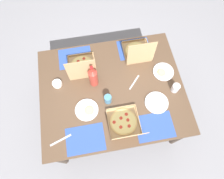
# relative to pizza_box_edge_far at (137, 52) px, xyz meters

# --- Properties ---
(ground_plane) EXTENTS (6.00, 6.00, 0.00)m
(ground_plane) POSITION_rel_pizza_box_edge_far_xyz_m (0.35, 0.37, -0.79)
(ground_plane) COLOR gray
(dining_table) EXTENTS (1.48, 1.20, 0.74)m
(dining_table) POSITION_rel_pizza_box_edge_far_xyz_m (0.35, 0.37, -0.14)
(dining_table) COLOR #3F3328
(dining_table) RESTS_ON ground_plane
(placemat_near_left) EXTENTS (0.36, 0.26, 0.00)m
(placemat_near_left) POSITION_rel_pizza_box_edge_far_xyz_m (0.02, -0.08, -0.05)
(placemat_near_left) COLOR #2D4C9E
(placemat_near_left) RESTS_ON dining_table
(placemat_near_right) EXTENTS (0.36, 0.26, 0.00)m
(placemat_near_right) POSITION_rel_pizza_box_edge_far_xyz_m (0.68, -0.08, -0.05)
(placemat_near_right) COLOR #2D4C9E
(placemat_near_right) RESTS_ON dining_table
(placemat_far_left) EXTENTS (0.36, 0.26, 0.00)m
(placemat_far_left) POSITION_rel_pizza_box_edge_far_xyz_m (0.02, 0.82, -0.05)
(placemat_far_left) COLOR #2D4C9E
(placemat_far_left) RESTS_ON dining_table
(placemat_far_right) EXTENTS (0.36, 0.26, 0.00)m
(placemat_far_right) POSITION_rel_pizza_box_edge_far_xyz_m (0.68, 0.82, -0.05)
(placemat_far_right) COLOR #2D4C9E
(placemat_far_right) RESTS_ON dining_table
(pizza_box_edge_far) EXTENTS (0.29, 0.29, 0.32)m
(pizza_box_edge_far) POSITION_rel_pizza_box_edge_far_xyz_m (0.00, 0.00, 0.00)
(pizza_box_edge_far) COLOR tan
(pizza_box_edge_far) RESTS_ON dining_table
(pizza_box_corner_left) EXTENTS (0.29, 0.29, 0.32)m
(pizza_box_corner_left) POSITION_rel_pizza_box_edge_far_xyz_m (0.62, 0.08, 0.00)
(pizza_box_corner_left) COLOR tan
(pizza_box_corner_left) RESTS_ON dining_table
(pizza_box_center) EXTENTS (0.30, 0.34, 0.33)m
(pizza_box_center) POSITION_rel_pizza_box_edge_far_xyz_m (0.30, 0.76, 0.00)
(pizza_box_center) COLOR tan
(pizza_box_center) RESTS_ON dining_table
(plate_near_left) EXTENTS (0.22, 0.22, 0.03)m
(plate_near_left) POSITION_rel_pizza_box_edge_far_xyz_m (-0.22, 0.27, -0.04)
(plate_near_left) COLOR white
(plate_near_left) RESTS_ON dining_table
(plate_far_right) EXTENTS (0.23, 0.23, 0.03)m
(plate_far_right) POSITION_rel_pizza_box_edge_far_xyz_m (0.63, 0.55, -0.04)
(plate_far_right) COLOR white
(plate_far_right) RESTS_ON dining_table
(plate_middle) EXTENTS (0.23, 0.23, 0.02)m
(plate_middle) POSITION_rel_pizza_box_edge_far_xyz_m (-0.06, 0.59, -0.04)
(plate_middle) COLOR white
(plate_middle) RESTS_ON dining_table
(soda_bottle) EXTENTS (0.09, 0.09, 0.32)m
(soda_bottle) POSITION_rel_pizza_box_edge_far_xyz_m (0.52, 0.26, 0.08)
(soda_bottle) COLOR #B2382D
(soda_bottle) RESTS_ON dining_table
(cup_red) EXTENTS (0.08, 0.08, 0.09)m
(cup_red) POSITION_rel_pizza_box_edge_far_xyz_m (-0.28, 0.49, -0.00)
(cup_red) COLOR silver
(cup_red) RESTS_ON dining_table
(cup_clear_left) EXTENTS (0.07, 0.07, 0.11)m
(cup_clear_left) POSITION_rel_pizza_box_edge_far_xyz_m (0.41, 0.49, 0.00)
(cup_clear_left) COLOR teal
(cup_clear_left) RESTS_ON dining_table
(condiment_bowl) EXTENTS (0.10, 0.10, 0.04)m
(condiment_bowl) POSITION_rel_pizza_box_edge_far_xyz_m (0.90, 0.22, -0.03)
(condiment_bowl) COLOR white
(condiment_bowl) RESTS_ON dining_table
(knife_by_far_right) EXTENTS (0.20, 0.08, 0.00)m
(knife_by_far_right) POSITION_rel_pizza_box_edge_far_xyz_m (0.91, 0.79, -0.05)
(knife_by_far_right) COLOR #B7B7BC
(knife_by_far_right) RESTS_ON dining_table
(fork_by_far_left) EXTENTS (0.14, 0.15, 0.00)m
(fork_by_far_left) POSITION_rel_pizza_box_edge_far_xyz_m (0.11, 0.33, -0.05)
(fork_by_far_left) COLOR #B7B7BC
(fork_by_far_left) RESTS_ON dining_table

